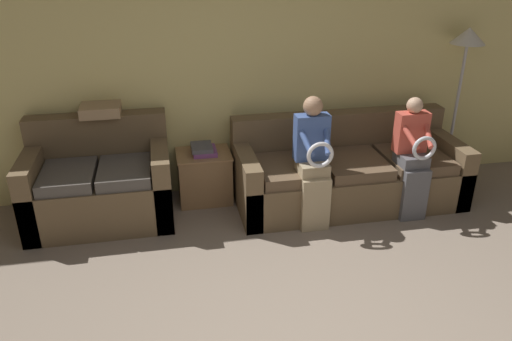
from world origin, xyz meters
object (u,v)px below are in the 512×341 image
(side_shelf, at_px, (204,176))
(throw_pillow, at_px, (101,109))
(floor_lamp, at_px, (466,52))
(child_left_seated, at_px, (313,158))
(book_stack, at_px, (203,149))
(couch_main, at_px, (347,172))
(couch_side, at_px, (100,185))
(child_right_seated, at_px, (413,154))

(side_shelf, relative_size, throw_pillow, 1.48)
(floor_lamp, bearing_deg, throw_pillow, 178.46)
(child_left_seated, relative_size, book_stack, 4.37)
(couch_main, relative_size, couch_side, 1.72)
(couch_main, distance_m, book_stack, 1.48)
(throw_pillow, bearing_deg, side_shelf, -7.23)
(child_right_seated, bearing_deg, child_left_seated, 179.62)
(floor_lamp, distance_m, throw_pillow, 3.72)
(book_stack, relative_size, floor_lamp, 0.17)
(couch_side, distance_m, floor_lamp, 3.91)
(side_shelf, bearing_deg, couch_main, -11.28)
(side_shelf, height_order, book_stack, book_stack)
(couch_main, relative_size, floor_lamp, 1.36)
(couch_side, height_order, book_stack, couch_side)
(child_left_seated, xyz_separation_m, side_shelf, (-0.94, 0.67, -0.40))
(couch_side, xyz_separation_m, child_left_seated, (1.95, -0.49, 0.32))
(couch_side, height_order, side_shelf, couch_side)
(child_right_seated, distance_m, side_shelf, 2.07)
(child_left_seated, height_order, book_stack, child_left_seated)
(child_left_seated, distance_m, child_right_seated, 0.98)
(child_right_seated, xyz_separation_m, book_stack, (-1.92, 0.67, -0.07))
(floor_lamp, bearing_deg, child_right_seated, -140.16)
(couch_main, distance_m, child_right_seated, 0.70)
(side_shelf, xyz_separation_m, floor_lamp, (2.75, 0.02, 1.15))
(child_left_seated, height_order, floor_lamp, floor_lamp)
(couch_side, distance_m, book_stack, 1.04)
(couch_side, relative_size, throw_pillow, 3.58)
(floor_lamp, xyz_separation_m, throw_pillow, (-3.69, 0.10, -0.42))
(couch_main, xyz_separation_m, throw_pillow, (-2.37, 0.40, 0.70))
(couch_main, bearing_deg, child_right_seated, -38.28)
(couch_main, height_order, child_left_seated, child_left_seated)
(couch_main, xyz_separation_m, child_right_seated, (0.49, -0.39, 0.32))
(book_stack, xyz_separation_m, throw_pillow, (-0.94, 0.12, 0.44))
(child_right_seated, xyz_separation_m, side_shelf, (-1.92, 0.67, -0.36))
(floor_lamp, relative_size, throw_pillow, 4.51)
(book_stack, height_order, throw_pillow, throw_pillow)
(book_stack, xyz_separation_m, floor_lamp, (2.75, 0.02, 0.86))
(side_shelf, bearing_deg, floor_lamp, 0.43)
(book_stack, bearing_deg, throw_pillow, 172.74)
(couch_main, height_order, book_stack, couch_main)
(couch_main, relative_size, throw_pillow, 6.14)
(couch_main, xyz_separation_m, child_left_seated, (-0.49, -0.38, 0.36))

